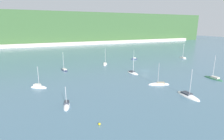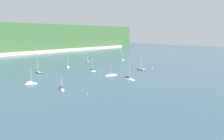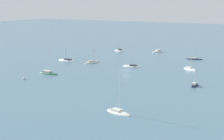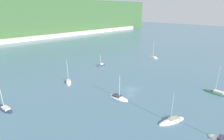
{
  "view_description": "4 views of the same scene",
  "coord_description": "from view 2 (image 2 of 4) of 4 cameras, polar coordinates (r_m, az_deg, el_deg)",
  "views": [
    {
      "loc": [
        -49.01,
        -70.9,
        21.86
      ],
      "look_at": [
        -17.61,
        1.48,
        1.84
      ],
      "focal_mm": 28.0,
      "sensor_mm": 36.0,
      "label": 1
    },
    {
      "loc": [
        -78.35,
        -95.79,
        25.16
      ],
      "look_at": [
        -4.14,
        -17.23,
        2.53
      ],
      "focal_mm": 28.0,
      "sensor_mm": 36.0,
      "label": 2
    },
    {
      "loc": [
        106.92,
        51.22,
        25.85
      ],
      "look_at": [
        16.55,
        2.65,
        3.68
      ],
      "focal_mm": 50.0,
      "sensor_mm": 36.0,
      "label": 3
    },
    {
      "loc": [
        -45.7,
        -36.91,
        28.08
      ],
      "look_at": [
        4.71,
        14.9,
        2.65
      ],
      "focal_mm": 28.0,
      "sensor_mm": 36.0,
      "label": 4
    }
  ],
  "objects": [
    {
      "name": "sailboat_9",
      "position": [
        98.19,
        -24.96,
        -4.08
      ],
      "size": [
        6.37,
        5.13,
        8.75
      ],
      "rotation": [
        0.0,
        0.0,
        5.71
      ],
      "color": "silver",
      "rests_on": "ground_plane"
    },
    {
      "name": "sailboat_8",
      "position": [
        136.52,
        -14.09,
        0.9
      ],
      "size": [
        5.14,
        6.81,
        10.19
      ],
      "rotation": [
        0.0,
        0.0,
        1.03
      ],
      "color": "white",
      "rests_on": "ground_plane"
    },
    {
      "name": "shore_town_strip",
      "position": [
        244.02,
        -24.54,
        5.26
      ],
      "size": [
        323.78,
        6.0,
        3.51
      ],
      "color": "beige",
      "rests_on": "ground_plane"
    },
    {
      "name": "sailboat_5",
      "position": [
        106.76,
        -0.24,
        -1.76
      ],
      "size": [
        8.38,
        4.91,
        9.41
      ],
      "rotation": [
        0.0,
        0.0,
        2.78
      ],
      "color": "silver",
      "rests_on": "ground_plane"
    },
    {
      "name": "ground_plane",
      "position": [
        126.29,
        -4.01,
        0.31
      ],
      "size": [
        600.0,
        600.0,
        0.0
      ],
      "primitive_type": "plane",
      "color": "slate"
    },
    {
      "name": "sailboat_2",
      "position": [
        123.87,
        9.59,
        -0.0
      ],
      "size": [
        2.37,
        8.67,
        10.7
      ],
      "rotation": [
        0.0,
        0.0,
        1.57
      ],
      "color": "#2D6647",
      "rests_on": "ground_plane"
    },
    {
      "name": "sailboat_0",
      "position": [
        155.39,
        -7.83,
        2.44
      ],
      "size": [
        4.84,
        2.28,
        7.02
      ],
      "rotation": [
        0.0,
        0.0,
        2.95
      ],
      "color": "#232D4C",
      "rests_on": "ground_plane"
    },
    {
      "name": "mooring_buoy_0",
      "position": [
        131.38,
        13.06,
        0.68
      ],
      "size": [
        0.89,
        0.89,
        0.89
      ],
      "color": "white",
      "rests_on": "ground_plane"
    },
    {
      "name": "sailboat_4",
      "position": [
        83.12,
        -16.04,
        -6.19
      ],
      "size": [
        3.01,
        5.75,
        6.97
      ],
      "rotation": [
        0.0,
        0.0,
        4.46
      ],
      "color": "silver",
      "rests_on": "ground_plane"
    },
    {
      "name": "sailboat_7",
      "position": [
        169.6,
        3.36,
        3.31
      ],
      "size": [
        4.02,
        7.49,
        10.58
      ],
      "rotation": [
        0.0,
        0.0,
        1.35
      ],
      "color": "white",
      "rests_on": "ground_plane"
    },
    {
      "name": "sailboat_6",
      "position": [
        99.09,
        5.44,
        -2.89
      ],
      "size": [
        3.17,
        8.96,
        9.85
      ],
      "rotation": [
        0.0,
        0.0,
        4.69
      ],
      "color": "white",
      "rests_on": "ground_plane"
    },
    {
      "name": "sailboat_3",
      "position": [
        122.92,
        -22.83,
        -0.88
      ],
      "size": [
        3.45,
        8.24,
        9.82
      ],
      "rotation": [
        0.0,
        0.0,
        1.74
      ],
      "color": "#232D4C",
      "rests_on": "ground_plane"
    },
    {
      "name": "hillside_ridge",
      "position": [
        278.96,
        -27.43,
        9.25
      ],
      "size": [
        380.92,
        68.49,
        37.91
      ],
      "color": "#385B33",
      "rests_on": "ground_plane"
    },
    {
      "name": "sailboat_1",
      "position": [
        120.41,
        -6.59,
        -0.27
      ],
      "size": [
        3.5,
        7.91,
        8.9
      ],
      "rotation": [
        0.0,
        0.0,
        4.82
      ],
      "color": "white",
      "rests_on": "ground_plane"
    },
    {
      "name": "mooring_buoy_1",
      "position": [
        75.43,
        -8.04,
        -7.55
      ],
      "size": [
        0.56,
        0.56,
        0.56
      ],
      "color": "yellow",
      "rests_on": "ground_plane"
    }
  ]
}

